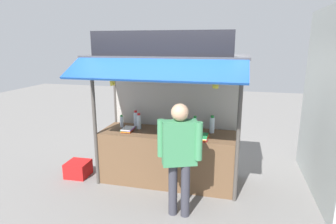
# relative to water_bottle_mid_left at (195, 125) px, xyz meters

# --- Properties ---
(ground_plane) EXTENTS (20.00, 20.00, 0.00)m
(ground_plane) POSITION_rel_water_bottle_mid_left_xyz_m (-0.43, -0.13, -1.01)
(ground_plane) COLOR slate
(stall_counter) EXTENTS (2.27, 0.74, 0.88)m
(stall_counter) POSITION_rel_water_bottle_mid_left_xyz_m (-0.43, -0.13, -0.57)
(stall_counter) COLOR brown
(stall_counter) RESTS_ON ground
(stall_structure) EXTENTS (2.47, 1.57, 2.50)m
(stall_structure) POSITION_rel_water_bottle_mid_left_xyz_m (-0.43, -0.04, 0.51)
(stall_structure) COLOR #4C4742
(stall_structure) RESTS_ON ground
(water_bottle_mid_left) EXTENTS (0.08, 0.08, 0.28)m
(water_bottle_mid_left) POSITION_rel_water_bottle_mid_left_xyz_m (0.00, 0.00, 0.00)
(water_bottle_mid_left) COLOR silver
(water_bottle_mid_left) RESTS_ON stall_counter
(water_bottle_mid_right) EXTENTS (0.06, 0.06, 0.22)m
(water_bottle_mid_right) POSITION_rel_water_bottle_mid_left_xyz_m (-1.30, -0.03, -0.03)
(water_bottle_mid_right) COLOR silver
(water_bottle_mid_right) RESTS_ON stall_counter
(water_bottle_back_left) EXTENTS (0.08, 0.08, 0.28)m
(water_bottle_back_left) POSITION_rel_water_bottle_mid_left_xyz_m (-0.97, -0.05, 0.00)
(water_bottle_back_left) COLOR silver
(water_bottle_back_left) RESTS_ON stall_counter
(water_bottle_front_left) EXTENTS (0.08, 0.08, 0.29)m
(water_bottle_front_left) POSITION_rel_water_bottle_mid_left_xyz_m (0.28, 0.03, 0.01)
(water_bottle_front_left) COLOR silver
(water_bottle_front_left) RESTS_ON stall_counter
(water_bottle_front_right) EXTENTS (0.08, 0.08, 0.28)m
(water_bottle_front_right) POSITION_rel_water_bottle_mid_left_xyz_m (-1.09, 0.12, 0.00)
(water_bottle_front_right) COLOR silver
(water_bottle_front_right) RESTS_ON stall_counter
(magazine_stack_back_right) EXTENTS (0.25, 0.33, 0.06)m
(magazine_stack_back_right) POSITION_rel_water_bottle_mid_left_xyz_m (0.14, -0.33, -0.10)
(magazine_stack_back_right) COLOR red
(magazine_stack_back_right) RESTS_ON stall_counter
(magazine_stack_far_right) EXTENTS (0.20, 0.30, 0.05)m
(magazine_stack_far_right) POSITION_rel_water_bottle_mid_left_xyz_m (-1.11, -0.22, -0.10)
(magazine_stack_far_right) COLOR red
(magazine_stack_far_right) RESTS_ON stall_counter
(magazine_stack_right) EXTENTS (0.26, 0.26, 0.09)m
(magazine_stack_right) POSITION_rel_water_bottle_mid_left_xyz_m (-0.22, -0.31, -0.08)
(magazine_stack_right) COLOR green
(magazine_stack_right) RESTS_ON stall_counter
(banana_bunch_leftmost) EXTENTS (0.11, 0.11, 0.30)m
(banana_bunch_leftmost) POSITION_rel_water_bottle_mid_left_xyz_m (0.36, -0.60, 0.79)
(banana_bunch_leftmost) COLOR #332D23
(banana_bunch_inner_left) EXTENTS (0.10, 0.09, 0.24)m
(banana_bunch_inner_left) POSITION_rel_water_bottle_mid_left_xyz_m (-0.09, -0.60, 0.84)
(banana_bunch_inner_left) COLOR #332D23
(banana_bunch_rightmost) EXTENTS (0.10, 0.10, 0.32)m
(banana_bunch_rightmost) POSITION_rel_water_bottle_mid_left_xyz_m (-1.17, -0.60, 0.78)
(banana_bunch_rightmost) COLOR #332D23
(vendor_person) EXTENTS (0.60, 0.35, 1.59)m
(vendor_person) POSITION_rel_water_bottle_mid_left_xyz_m (-0.04, -1.06, -0.06)
(vendor_person) COLOR #383842
(vendor_person) RESTS_ON ground
(plastic_crate) EXTENTS (0.39, 0.39, 0.27)m
(plastic_crate) POSITION_rel_water_bottle_mid_left_xyz_m (-2.04, -0.34, -0.88)
(plastic_crate) COLOR red
(plastic_crate) RESTS_ON ground
(neighbour_wall) EXTENTS (0.20, 2.40, 2.87)m
(neighbour_wall) POSITION_rel_water_bottle_mid_left_xyz_m (2.00, 0.17, 0.43)
(neighbour_wall) COLOR #B5BCB8
(neighbour_wall) RESTS_ON ground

